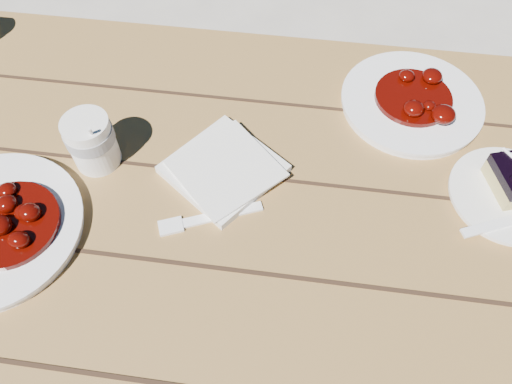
# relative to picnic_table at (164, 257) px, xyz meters

# --- Properties ---
(ground) EXTENTS (60.00, 60.00, 0.00)m
(ground) POSITION_rel_picnic_table_xyz_m (0.00, 0.00, -0.59)
(ground) COLOR #B0AA9F
(ground) RESTS_ON ground
(picnic_table) EXTENTS (2.00, 1.55, 0.75)m
(picnic_table) POSITION_rel_picnic_table_xyz_m (0.00, 0.00, 0.00)
(picnic_table) COLOR brown
(picnic_table) RESTS_ON ground
(goulash_stew) EXTENTS (0.14, 0.14, 0.04)m
(goulash_stew) POSITION_rel_picnic_table_xyz_m (-0.18, -0.06, 0.20)
(goulash_stew) COLOR #450602
(goulash_stew) RESTS_ON main_plate
(dessert_plate) EXTENTS (0.17, 0.17, 0.01)m
(dessert_plate) POSITION_rel_picnic_table_xyz_m (0.54, 0.09, 0.17)
(dessert_plate) COLOR white
(dessert_plate) RESTS_ON picnic_table
(fork_dessert) EXTENTS (0.16, 0.09, 0.00)m
(fork_dessert) POSITION_rel_picnic_table_xyz_m (0.52, 0.04, 0.17)
(fork_dessert) COLOR white
(fork_dessert) RESTS_ON dessert_plate
(coffee_cup) EXTENTS (0.07, 0.07, 0.09)m
(coffee_cup) POSITION_rel_picnic_table_xyz_m (-0.10, 0.08, 0.21)
(coffee_cup) COLOR white
(coffee_cup) RESTS_ON picnic_table
(napkin_stack) EXTENTS (0.21, 0.21, 0.01)m
(napkin_stack) POSITION_rel_picnic_table_xyz_m (0.10, 0.08, 0.17)
(napkin_stack) COLOR white
(napkin_stack) RESTS_ON picnic_table
(fork_table) EXTENTS (0.16, 0.09, 0.00)m
(fork_table) POSITION_rel_picnic_table_xyz_m (0.11, 0.00, 0.16)
(fork_table) COLOR white
(fork_table) RESTS_ON picnic_table
(second_plate) EXTENTS (0.23, 0.23, 0.02)m
(second_plate) POSITION_rel_picnic_table_xyz_m (0.40, 0.27, 0.17)
(second_plate) COLOR white
(second_plate) RESTS_ON picnic_table
(second_stew) EXTENTS (0.13, 0.13, 0.04)m
(second_stew) POSITION_rel_picnic_table_xyz_m (0.40, 0.27, 0.20)
(second_stew) COLOR #450602
(second_stew) RESTS_ON second_plate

